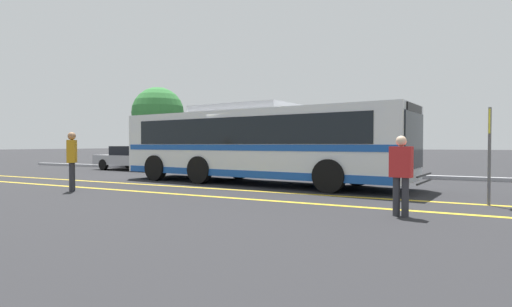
{
  "coord_description": "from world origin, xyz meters",
  "views": [
    {
      "loc": [
        6.82,
        -13.04,
        1.43
      ],
      "look_at": [
        0.15,
        -0.03,
        1.1
      ],
      "focal_mm": 28.0,
      "sensor_mm": 36.0,
      "label": 1
    }
  ],
  "objects_px": {
    "tree_0": "(158,113)",
    "parked_car_2": "(349,162)",
    "parked_car_1": "(225,158)",
    "pedestrian_0": "(401,171)",
    "bus_stop_sign": "(490,143)",
    "pedestrian_1": "(72,157)",
    "parked_car_0": "(134,158)",
    "transit_bus": "(256,142)"
  },
  "relations": [
    {
      "from": "bus_stop_sign",
      "to": "parked_car_2",
      "type": "bearing_deg",
      "value": -133.49
    },
    {
      "from": "transit_bus",
      "to": "parked_car_0",
      "type": "distance_m",
      "value": 10.17
    },
    {
      "from": "pedestrian_0",
      "to": "parked_car_0",
      "type": "bearing_deg",
      "value": 159.47
    },
    {
      "from": "parked_car_0",
      "to": "pedestrian_1",
      "type": "height_order",
      "value": "pedestrian_1"
    },
    {
      "from": "pedestrian_0",
      "to": "bus_stop_sign",
      "type": "xyz_separation_m",
      "value": [
        1.65,
        2.44,
        0.55
      ]
    },
    {
      "from": "pedestrian_0",
      "to": "pedestrian_1",
      "type": "distance_m",
      "value": 9.5
    },
    {
      "from": "transit_bus",
      "to": "parked_car_0",
      "type": "bearing_deg",
      "value": -104.38
    },
    {
      "from": "bus_stop_sign",
      "to": "tree_0",
      "type": "relative_size",
      "value": 0.42
    },
    {
      "from": "parked_car_1",
      "to": "pedestrian_0",
      "type": "xyz_separation_m",
      "value": [
        9.31,
        -8.49,
        0.16
      ]
    },
    {
      "from": "parked_car_0",
      "to": "parked_car_2",
      "type": "relative_size",
      "value": 1.23
    },
    {
      "from": "parked_car_0",
      "to": "bus_stop_sign",
      "type": "distance_m",
      "value": 17.77
    },
    {
      "from": "transit_bus",
      "to": "bus_stop_sign",
      "type": "bearing_deg",
      "value": 79.49
    },
    {
      "from": "transit_bus",
      "to": "parked_car_2",
      "type": "relative_size",
      "value": 2.86
    },
    {
      "from": "pedestrian_0",
      "to": "tree_0",
      "type": "relative_size",
      "value": 0.29
    },
    {
      "from": "parked_car_0",
      "to": "bus_stop_sign",
      "type": "xyz_separation_m",
      "value": [
        16.76,
        -5.87,
        0.77
      ]
    },
    {
      "from": "pedestrian_1",
      "to": "tree_0",
      "type": "height_order",
      "value": "tree_0"
    },
    {
      "from": "parked_car_2",
      "to": "pedestrian_0",
      "type": "relative_size",
      "value": 2.51
    },
    {
      "from": "tree_0",
      "to": "pedestrian_1",
      "type": "bearing_deg",
      "value": -57.98
    },
    {
      "from": "parked_car_1",
      "to": "bus_stop_sign",
      "type": "bearing_deg",
      "value": 65.44
    },
    {
      "from": "parked_car_1",
      "to": "pedestrian_1",
      "type": "relative_size",
      "value": 2.77
    },
    {
      "from": "parked_car_2",
      "to": "tree_0",
      "type": "relative_size",
      "value": 0.73
    },
    {
      "from": "tree_0",
      "to": "parked_car_2",
      "type": "bearing_deg",
      "value": -21.15
    },
    {
      "from": "parked_car_0",
      "to": "bus_stop_sign",
      "type": "height_order",
      "value": "bus_stop_sign"
    },
    {
      "from": "pedestrian_0",
      "to": "pedestrian_1",
      "type": "relative_size",
      "value": 0.89
    },
    {
      "from": "parked_car_2",
      "to": "transit_bus",
      "type": "bearing_deg",
      "value": -37.01
    },
    {
      "from": "parked_car_2",
      "to": "tree_0",
      "type": "xyz_separation_m",
      "value": [
        -15.22,
        5.89,
        2.96
      ]
    },
    {
      "from": "transit_bus",
      "to": "parked_car_2",
      "type": "xyz_separation_m",
      "value": [
        2.59,
        3.37,
        -0.78
      ]
    },
    {
      "from": "transit_bus",
      "to": "pedestrian_0",
      "type": "bearing_deg",
      "value": 56.91
    },
    {
      "from": "parked_car_0",
      "to": "parked_car_2",
      "type": "distance_m",
      "value": 12.06
    },
    {
      "from": "pedestrian_0",
      "to": "parked_car_2",
      "type": "bearing_deg",
      "value": 119.01
    },
    {
      "from": "parked_car_0",
      "to": "parked_car_1",
      "type": "bearing_deg",
      "value": 96.33
    },
    {
      "from": "parked_car_0",
      "to": "parked_car_2",
      "type": "bearing_deg",
      "value": 93.32
    },
    {
      "from": "parked_car_0",
      "to": "tree_0",
      "type": "distance_m",
      "value": 7.12
    },
    {
      "from": "parked_car_1",
      "to": "pedestrian_0",
      "type": "relative_size",
      "value": 3.12
    },
    {
      "from": "parked_car_2",
      "to": "pedestrian_0",
      "type": "bearing_deg",
      "value": 21.28
    },
    {
      "from": "transit_bus",
      "to": "bus_stop_sign",
      "type": "relative_size",
      "value": 5.01
    },
    {
      "from": "transit_bus",
      "to": "pedestrian_0",
      "type": "relative_size",
      "value": 7.19
    },
    {
      "from": "parked_car_2",
      "to": "tree_0",
      "type": "bearing_deg",
      "value": -110.62
    },
    {
      "from": "bus_stop_sign",
      "to": "parked_car_0",
      "type": "bearing_deg",
      "value": -102.72
    },
    {
      "from": "parked_car_2",
      "to": "pedestrian_1",
      "type": "distance_m",
      "value": 10.39
    },
    {
      "from": "transit_bus",
      "to": "pedestrian_0",
      "type": "distance_m",
      "value": 7.35
    },
    {
      "from": "parked_car_0",
      "to": "tree_0",
      "type": "xyz_separation_m",
      "value": [
        -3.16,
        5.63,
        2.99
      ]
    }
  ]
}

